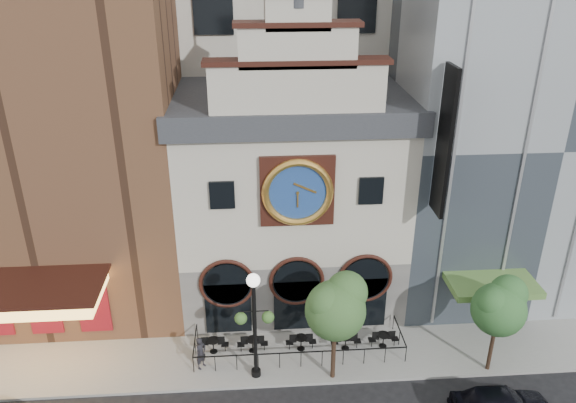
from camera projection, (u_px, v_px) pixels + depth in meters
The scene contains 15 objects.
ground at pixel (303, 386), 27.00m from camera, with size 120.00×120.00×0.00m, color black.
sidewalk at pixel (299, 351), 29.23m from camera, with size 44.00×5.00×0.15m, color gray.
clock_building at pixel (291, 193), 31.25m from camera, with size 12.60×8.78×18.65m.
theater_building at pixel (45, 83), 29.83m from camera, with size 14.00×15.60×25.00m.
retail_building at pixel (511, 117), 32.60m from camera, with size 14.00×14.40×20.00m.
cafe_railing at pixel (299, 342), 29.00m from camera, with size 10.60×2.60×0.90m, color black, non-canonical shape.
bistro_0 at pixel (213, 345), 28.83m from camera, with size 1.58×0.68×0.90m.
bistro_1 at pixel (253, 344), 28.90m from camera, with size 1.58×0.68×0.90m.
bistro_2 at pixel (301, 342), 29.03m from camera, with size 1.58×0.68×0.90m.
bistro_3 at pixel (346, 341), 29.07m from camera, with size 1.58×0.68×0.90m.
bistro_4 at pixel (383, 339), 29.23m from camera, with size 1.58×0.68×0.90m.
pedestrian at pixel (201, 353), 27.62m from camera, with size 0.64×0.42×1.76m, color black.
lamppost at pixel (254, 315), 25.97m from camera, with size 1.85×0.63×5.79m.
tree_left at pixel (336, 306), 25.68m from camera, with size 2.94×2.83×5.66m.
tree_right at pixel (500, 305), 26.34m from camera, with size 2.67×2.57×5.13m.
Camera 1 is at (-2.22, -20.61, 19.47)m, focal length 35.00 mm.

